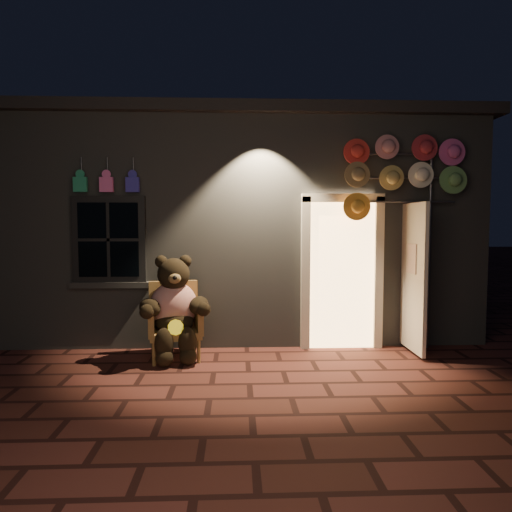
{
  "coord_description": "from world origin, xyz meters",
  "views": [
    {
      "loc": [
        -0.13,
        -4.92,
        1.76
      ],
      "look_at": [
        0.11,
        1.0,
        1.35
      ],
      "focal_mm": 32.0,
      "sensor_mm": 36.0,
      "label": 1
    }
  ],
  "objects": [
    {
      "name": "ground",
      "position": [
        0.0,
        0.0,
        0.0
      ],
      "size": [
        60.0,
        60.0,
        0.0
      ],
      "primitive_type": "plane",
      "color": "#592822",
      "rests_on": "ground"
    },
    {
      "name": "teddy_bear",
      "position": [
        -0.95,
        0.96,
        0.68
      ],
      "size": [
        0.97,
        0.83,
        1.35
      ],
      "rotation": [
        0.0,
        0.0,
        0.2
      ],
      "color": "#B52213",
      "rests_on": "ground"
    },
    {
      "name": "hat_rack",
      "position": [
        2.1,
        1.28,
        2.49
      ],
      "size": [
        1.68,
        0.22,
        2.97
      ],
      "color": "#59595E",
      "rests_on": "ground"
    },
    {
      "name": "shop_building",
      "position": [
        0.0,
        3.99,
        1.74
      ],
      "size": [
        7.3,
        5.95,
        3.51
      ],
      "color": "slate",
      "rests_on": "ground"
    },
    {
      "name": "wicker_armchair",
      "position": [
        -0.97,
        1.08,
        0.5
      ],
      "size": [
        0.78,
        0.73,
        0.99
      ],
      "rotation": [
        0.0,
        0.0,
        0.2
      ],
      "color": "olive",
      "rests_on": "ground"
    }
  ]
}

